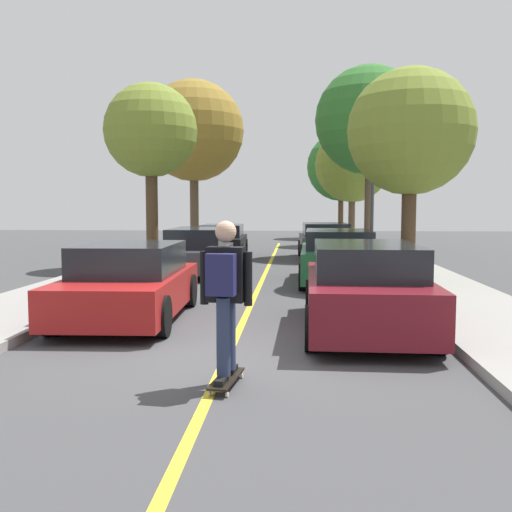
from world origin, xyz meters
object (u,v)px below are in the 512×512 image
object	(u,v)px
parked_car_left_far	(222,241)
street_tree_left_near	(194,131)
skateboarder	(225,290)
street_tree_left_nearest	(151,132)
parked_car_left_near	(198,251)
street_tree_right_near	(369,120)
parked_car_left_nearest	(130,283)
streetlamp	(373,171)
parked_car_right_far	(325,241)
street_tree_right_far	(352,165)
skateboard	(226,379)
parked_car_right_near	(338,257)
street_tree_right_nearest	(411,133)
parked_car_right_nearest	(365,288)
street_tree_right_farthest	(341,167)

from	to	relation	value
parked_car_left_far	street_tree_left_near	xyz separation A→B (m)	(-1.70, 3.47, 4.72)
parked_car_left_far	skateboarder	size ratio (longest dim) A/B	2.66
street_tree_left_nearest	parked_car_left_far	bearing A→B (deg)	68.20
parked_car_left_near	street_tree_right_near	distance (m)	9.43
parked_car_left_nearest	streetlamp	world-z (taller)	streetlamp
parked_car_right_far	street_tree_left_near	xyz separation A→B (m)	(-5.69, 4.14, 4.66)
parked_car_left_near	street_tree_right_far	world-z (taller)	street_tree_right_far
skateboard	skateboarder	world-z (taller)	skateboarder
parked_car_right_near	streetlamp	distance (m)	7.56
parked_car_right_far	parked_car_left_nearest	bearing A→B (deg)	-108.41
parked_car_left_near	streetlamp	world-z (taller)	streetlamp
street_tree_right_far	skateboard	size ratio (longest dim) A/B	6.71
parked_car_left_nearest	street_tree_right_nearest	bearing A→B (deg)	39.94
skateboard	parked_car_left_near	bearing A→B (deg)	101.25
parked_car_right_nearest	streetlamp	size ratio (longest dim) A/B	0.75
parked_car_right_near	parked_car_right_far	size ratio (longest dim) A/B	1.06
street_tree_left_nearest	skateboarder	world-z (taller)	street_tree_left_nearest
parked_car_left_near	skateboard	world-z (taller)	parked_car_left_near
streetlamp	skateboard	distance (m)	16.42
street_tree_right_near	skateboarder	world-z (taller)	street_tree_right_near
street_tree_right_nearest	skateboarder	bearing A→B (deg)	-112.77
street_tree_left_nearest	street_tree_right_far	bearing A→B (deg)	56.27
parked_car_right_nearest	street_tree_right_near	xyz separation A→B (m)	(1.70, 13.71, 4.60)
parked_car_right_far	street_tree_left_near	distance (m)	8.44
parked_car_left_nearest	parked_car_left_far	xyz separation A→B (m)	(-0.00, 12.64, -0.01)
parked_car_left_far	parked_car_right_nearest	distance (m)	13.91
parked_car_right_far	street_tree_right_nearest	xyz separation A→B (m)	(1.70, -7.21, 3.10)
street_tree_right_near	parked_car_left_near	bearing A→B (deg)	-133.77
parked_car_left_nearest	parked_car_right_near	bearing A→B (deg)	52.31
street_tree_left_nearest	parked_car_right_near	bearing A→B (deg)	-29.55
street_tree_right_farthest	skateboarder	world-z (taller)	street_tree_right_farthest
parked_car_right_nearest	parked_car_right_near	size ratio (longest dim) A/B	0.95
skateboard	street_tree_left_nearest	bearing A→B (deg)	107.69
parked_car_left_nearest	street_tree_right_far	distance (m)	20.54
parked_car_right_nearest	street_tree_right_farthest	world-z (taller)	street_tree_right_farthest
street_tree_right_near	street_tree_right_farthest	bearing A→B (deg)	90.00
parked_car_right_far	street_tree_right_nearest	world-z (taller)	street_tree_right_nearest
street_tree_right_farthest	street_tree_right_far	bearing A→B (deg)	-90.00
parked_car_right_far	parked_car_right_nearest	bearing A→B (deg)	-90.00
street_tree_left_near	skateboard	size ratio (longest dim) A/B	8.68
parked_car_right_nearest	street_tree_right_far	xyz separation A→B (m)	(1.70, 20.14, 3.35)
street_tree_left_near	streetlamp	size ratio (longest dim) A/B	1.36
parked_car_left_far	skateboard	size ratio (longest dim) A/B	5.30
parked_car_right_far	street_tree_right_nearest	distance (m)	8.03
street_tree_left_near	street_tree_right_near	bearing A→B (deg)	-22.75
parked_car_left_far	street_tree_right_far	bearing A→B (deg)	50.14
street_tree_left_near	streetlamp	distance (m)	8.73
parked_car_right_near	parked_car_left_near	bearing A→B (deg)	154.22
parked_car_right_near	street_tree_left_nearest	size ratio (longest dim) A/B	0.76
street_tree_right_farthest	street_tree_left_near	bearing A→B (deg)	-125.33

